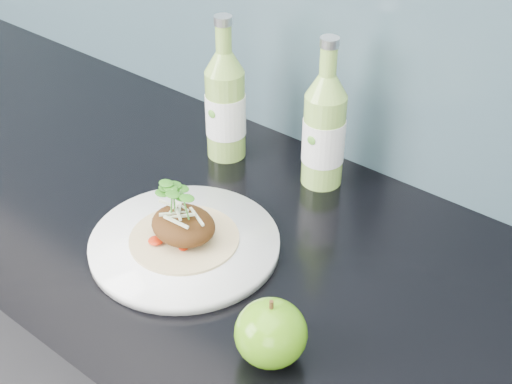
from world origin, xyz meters
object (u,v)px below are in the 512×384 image
dinner_plate (185,244)px  cider_bottle_right (324,131)px  green_apple (271,333)px  cider_bottle_left (225,105)px

dinner_plate → cider_bottle_right: (0.05, 0.26, 0.08)m
dinner_plate → cider_bottle_right: bearing=79.1°
dinner_plate → green_apple: 0.23m
cider_bottle_left → cider_bottle_right: 0.17m
green_apple → cider_bottle_right: 0.38m
cider_bottle_left → green_apple: bearing=-52.9°
dinner_plate → green_apple: green_apple is taller
dinner_plate → cider_bottle_right: cider_bottle_right is taller
dinner_plate → cider_bottle_right: 0.28m
dinner_plate → cider_bottle_left: size_ratio=1.28×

